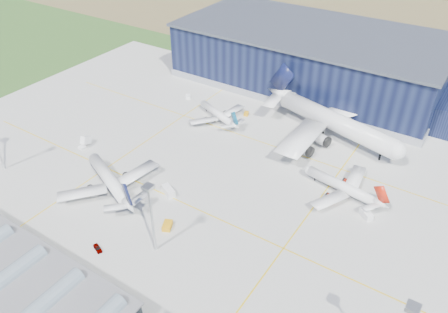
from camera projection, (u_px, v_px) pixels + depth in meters
ground at (191, 182)px, 148.12m from camera, size 600.00×600.00×0.00m
apron at (208, 168)px, 154.97m from camera, size 220.00×160.00×0.08m
farmland at (383, 16)px, 299.13m from camera, size 600.00×220.00×0.01m
hangar at (316, 61)px, 205.29m from camera, size 145.00×62.00×26.10m
glass_concourse at (24, 287)px, 107.73m from camera, size 78.00×23.00×8.60m
light_mast_center at (151, 208)px, 114.22m from camera, size 2.60×2.60×23.00m
airliner_navy at (108, 174)px, 142.02m from camera, size 47.47×47.05×11.87m
airliner_red at (342, 181)px, 140.48m from camera, size 35.34×34.80×9.99m
airliner_widebody at (337, 114)px, 165.39m from camera, size 80.50×79.52×21.37m
airliner_regional at (218, 110)px, 180.24m from camera, size 35.80×35.47×9.00m
gse_tug_a at (167, 226)px, 129.65m from camera, size 3.93×4.70×1.68m
gse_tug_b at (124, 197)px, 140.87m from camera, size 2.10×2.99×1.24m
gse_van_a at (168, 191)px, 142.36m from camera, size 6.12×4.66×2.45m
gse_cart_a at (335, 196)px, 141.45m from camera, size 2.10×2.85×1.14m
gse_van_b at (366, 214)px, 133.44m from camera, size 4.99×4.74×2.17m
gse_tug_c at (246, 114)px, 185.70m from camera, size 2.72×3.36×1.27m
gse_cart_b at (188, 97)px, 198.55m from camera, size 3.73×3.98×1.44m
airstair at (87, 142)px, 165.85m from camera, size 3.15×5.18×3.10m
car_a at (98, 248)px, 122.49m from camera, size 4.11×2.80×1.30m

